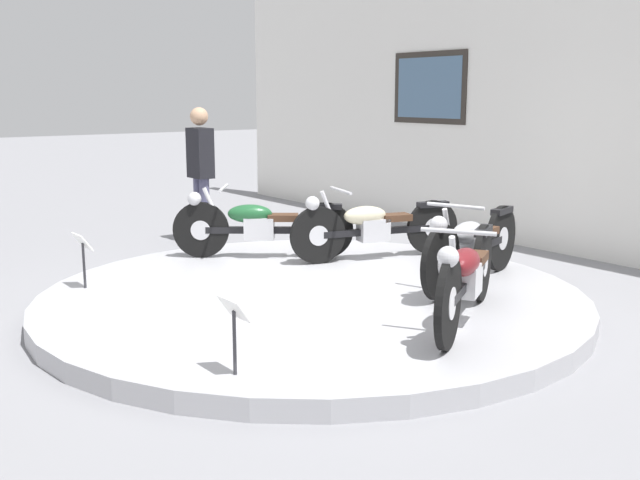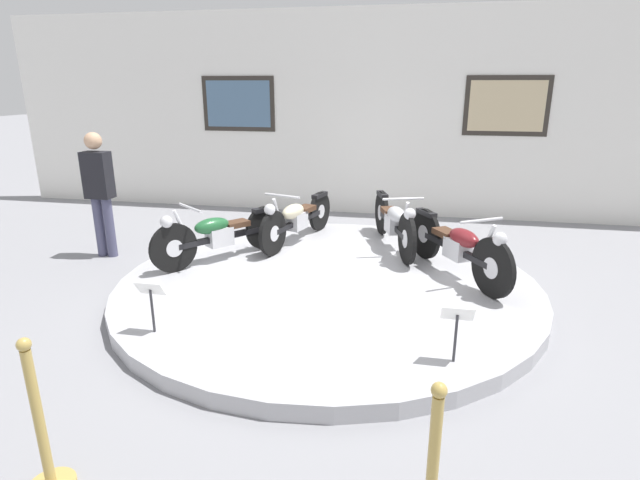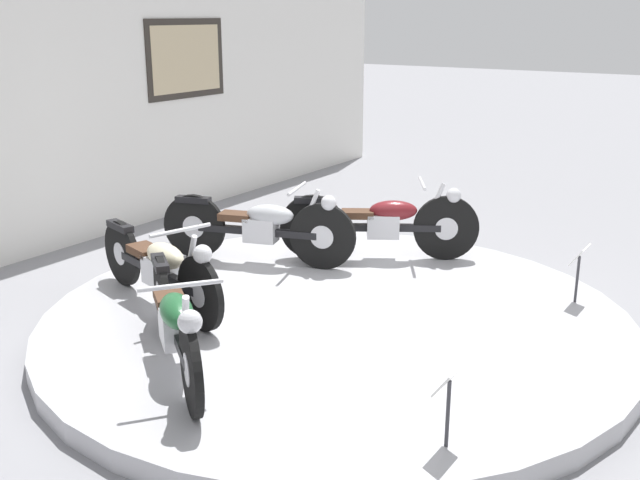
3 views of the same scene
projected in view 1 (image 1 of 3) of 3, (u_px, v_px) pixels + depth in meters
The scene contains 10 objects.
ground_plane at pixel (312, 308), 6.79m from camera, with size 60.00×60.00×0.00m, color gray.
display_platform at pixel (312, 300), 6.78m from camera, with size 4.89×4.89×0.16m, color #ADADB2.
back_wall at pixel (582, 102), 8.75m from camera, with size 14.00×0.22×3.63m.
motorcycle_green at pixel (259, 224), 8.08m from camera, with size 1.24×1.58×0.78m.
motorcycle_cream at pixel (373, 225), 8.01m from camera, with size 0.68×1.89×0.78m.
motorcycle_silver at pixel (472, 243), 6.92m from camera, with size 0.73×1.93×0.81m.
motorcycle_maroon at pixel (466, 274), 5.74m from camera, with size 1.09×1.75×0.81m.
info_placard_front_left at pixel (83, 249), 6.81m from camera, with size 0.26×0.11×0.51m.
info_placard_front_centre at pixel (234, 319), 4.69m from camera, with size 0.26×0.11×0.51m.
visitor_standing at pixel (201, 166), 9.60m from camera, with size 0.36×0.23×1.75m.
Camera 1 is at (5.28, -3.87, 1.91)m, focal length 42.00 mm.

